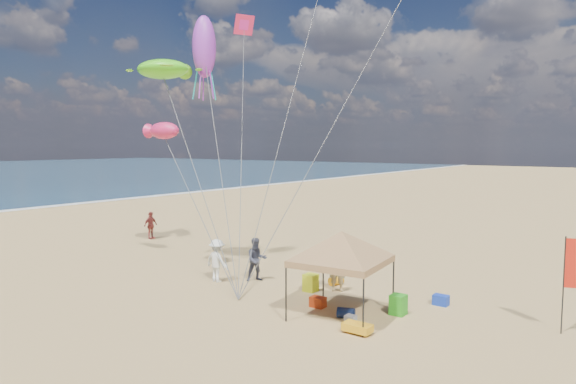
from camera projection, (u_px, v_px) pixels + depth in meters
name	position (u px, v px, depth m)	size (l,w,h in m)	color
ground	(239.00, 307.00, 18.52)	(280.00, 280.00, 0.00)	tan
canopy_tent	(342.00, 234.00, 17.22)	(5.56, 5.56, 3.44)	black
feather_flag	(570.00, 269.00, 15.65)	(0.45, 0.18, 3.10)	black
cooler_red	(318.00, 302.00, 18.49)	(0.54, 0.38, 0.38)	#B6320E
cooler_blue	(441.00, 300.00, 18.71)	(0.54, 0.38, 0.38)	#1533AC
bag_navy	(346.00, 313.00, 17.31)	(0.36, 0.36, 0.60)	#0C1734
bag_orange	(336.00, 281.00, 21.40)	(0.36, 0.36, 0.60)	orange
chair_green	(398.00, 305.00, 17.66)	(0.50, 0.50, 0.70)	#29981B
chair_yellow	(311.00, 283.00, 20.50)	(0.50, 0.50, 0.70)	#BBCC16
crate_grey	(351.00, 319.00, 16.77)	(0.34, 0.30, 0.28)	gray
beach_cart	(357.00, 327.00, 15.88)	(0.90, 0.50, 0.24)	gold
person_near_a	(337.00, 269.00, 20.44)	(0.66, 0.43, 1.81)	tan
person_near_b	(257.00, 259.00, 21.99)	(0.92, 0.72, 1.89)	#323444
person_near_c	(217.00, 261.00, 21.87)	(1.20, 0.69, 1.86)	silver
person_far_a	(151.00, 225.00, 31.95)	(1.02, 0.42, 1.73)	#B24A44
turtle_kite	(163.00, 69.00, 24.40)	(2.72, 2.17, 0.91)	#4CE018
fish_kite	(164.00, 131.00, 23.59)	(1.78, 0.89, 0.79)	#D9235D
squid_kite	(204.00, 47.00, 24.50)	(1.14, 1.14, 2.97)	purple
stunt_kite_pink	(244.00, 25.00, 33.16)	(1.29, 0.04, 1.29)	#F3245D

